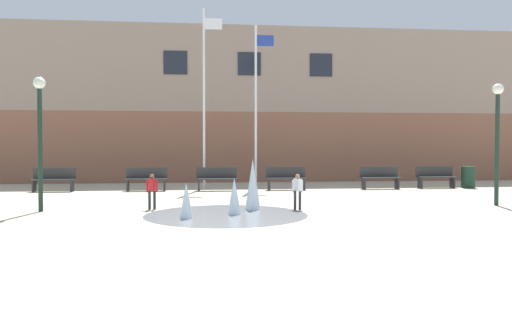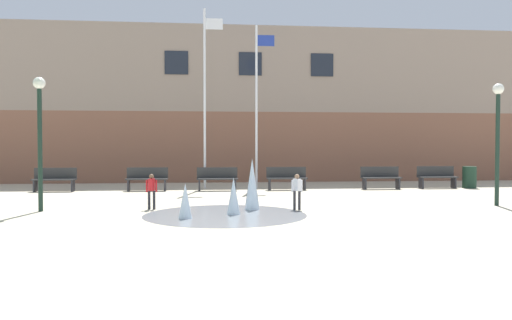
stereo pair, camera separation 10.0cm
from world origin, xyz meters
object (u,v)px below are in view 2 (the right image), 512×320
(flagpole_left, at_px, (205,93))
(park_bench_center, at_px, (217,178))
(park_bench_near_trashcan, at_px, (381,177))
(child_running, at_px, (152,189))
(lamp_post_right_lane, at_px, (498,125))
(park_bench_far_right, at_px, (437,177))
(park_bench_under_left_flagpole, at_px, (147,179))
(park_bench_under_right_flagpole, at_px, (287,178))
(flagpole_right, at_px, (257,101))
(lamp_post_left_lane, at_px, (40,123))
(child_in_fountain, at_px, (297,189))
(trash_can, at_px, (469,177))
(park_bench_left_of_flagpoles, at_px, (55,179))

(flagpole_left, bearing_deg, park_bench_center, -67.16)
(park_bench_near_trashcan, xyz_separation_m, flagpole_left, (-7.09, 1.04, 3.46))
(child_running, bearing_deg, park_bench_near_trashcan, -42.40)
(park_bench_near_trashcan, bearing_deg, lamp_post_right_lane, -75.56)
(park_bench_far_right, bearing_deg, flagpole_left, 174.70)
(park_bench_under_left_flagpole, bearing_deg, park_bench_near_trashcan, -0.86)
(park_bench_under_right_flagpole, relative_size, flagpole_right, 0.24)
(flagpole_right, bearing_deg, lamp_post_left_lane, -133.98)
(child_running, xyz_separation_m, child_in_fountain, (4.01, -0.43, 0.00))
(park_bench_far_right, distance_m, lamp_post_right_lane, 6.27)
(child_in_fountain, bearing_deg, park_bench_center, 171.19)
(trash_can, bearing_deg, flagpole_right, 173.84)
(park_bench_left_of_flagpoles, relative_size, park_bench_near_trashcan, 1.00)
(flagpole_right, height_order, lamp_post_left_lane, flagpole_right)
(park_bench_center, bearing_deg, lamp_post_left_lane, -130.45)
(park_bench_far_right, distance_m, lamp_post_left_lane, 15.27)
(park_bench_under_right_flagpole, relative_size, flagpole_left, 0.22)
(child_in_fountain, bearing_deg, child_running, -123.91)
(trash_can, bearing_deg, lamp_post_right_lane, -112.05)
(park_bench_center, relative_size, flagpole_left, 0.22)
(child_running, relative_size, child_in_fountain, 1.00)
(park_bench_center, bearing_deg, park_bench_near_trashcan, 0.35)
(trash_can, bearing_deg, park_bench_under_right_flagpole, -179.20)
(park_bench_under_right_flagpole, relative_size, lamp_post_left_lane, 0.44)
(park_bench_near_trashcan, xyz_separation_m, child_in_fountain, (-4.56, -6.08, 0.10))
(park_bench_center, relative_size, lamp_post_left_lane, 0.44)
(park_bench_left_of_flagpoles, xyz_separation_m, child_in_fountain, (8.31, -6.25, 0.10))
(lamp_post_left_lane, bearing_deg, trash_can, 20.86)
(park_bench_left_of_flagpoles, relative_size, child_running, 1.62)
(park_bench_under_left_flagpole, distance_m, trash_can, 13.21)
(park_bench_center, height_order, lamp_post_right_lane, lamp_post_right_lane)
(park_bench_under_right_flagpole, distance_m, flagpole_right, 3.47)
(park_bench_left_of_flagpoles, distance_m, park_bench_center, 6.25)
(park_bench_left_of_flagpoles, bearing_deg, park_bench_near_trashcan, -0.80)
(lamp_post_right_lane, xyz_separation_m, trash_can, (2.36, 5.84, -1.92))
(flagpole_left, height_order, lamp_post_left_lane, flagpole_left)
(park_bench_under_right_flagpole, relative_size, child_in_fountain, 1.62)
(park_bench_near_trashcan, bearing_deg, child_running, -146.63)
(park_bench_under_left_flagpole, bearing_deg, child_in_fountain, -52.30)
(child_in_fountain, relative_size, lamp_post_left_lane, 0.27)
(park_bench_center, height_order, trash_can, park_bench_center)
(park_bench_under_left_flagpole, distance_m, park_bench_center, 2.74)
(park_bench_center, distance_m, flagpole_left, 3.65)
(park_bench_left_of_flagpoles, height_order, lamp_post_left_lane, lamp_post_left_lane)
(park_bench_under_right_flagpole, distance_m, flagpole_left, 4.84)
(park_bench_center, xyz_separation_m, park_bench_under_right_flagpole, (2.76, 0.03, 0.00))
(flagpole_right, distance_m, trash_can, 9.38)
(park_bench_far_right, relative_size, trash_can, 1.78)
(park_bench_center, bearing_deg, lamp_post_right_lane, -35.10)
(child_running, bearing_deg, flagpole_right, -14.23)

